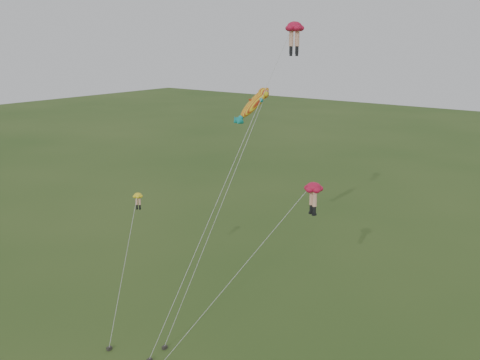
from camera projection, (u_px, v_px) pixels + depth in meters
The scene contains 5 objects.
ground at pixel (177, 348), 38.75m from camera, with size 300.00×300.00×0.00m, color #2C4A1A.
legs_kite_red_high at pixel (292, 34), 39.63m from camera, with size 4.09×14.37×22.94m.
legs_kite_red_mid at pixel (311, 193), 37.08m from camera, with size 6.95×11.02×12.08m.
legs_kite_yellow at pixel (136, 207), 42.43m from camera, with size 3.92×6.99×9.77m.
fish_kite at pixel (254, 104), 40.41m from camera, with size 2.41×10.85×18.39m.
Camera 1 is at (24.49, -24.47, 21.74)m, focal length 40.00 mm.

